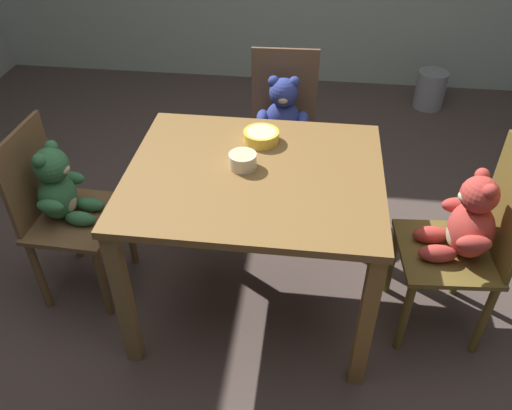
% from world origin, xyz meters
% --- Properties ---
extents(ground_plane, '(5.20, 5.20, 0.04)m').
position_xyz_m(ground_plane, '(0.00, 0.00, -0.02)').
color(ground_plane, '#50413B').
extents(dining_table, '(1.03, 0.87, 0.75)m').
position_xyz_m(dining_table, '(0.00, 0.00, 0.64)').
color(dining_table, brown).
rests_on(dining_table, ground_plane).
extents(teddy_chair_near_right, '(0.42, 0.43, 0.91)m').
position_xyz_m(teddy_chair_near_right, '(0.87, -0.02, 0.54)').
color(teddy_chair_near_right, brown).
rests_on(teddy_chair_near_right, ground_plane).
extents(teddy_chair_near_left, '(0.38, 0.43, 0.86)m').
position_xyz_m(teddy_chair_near_left, '(-0.87, 0.01, 0.53)').
color(teddy_chair_near_left, brown).
rests_on(teddy_chair_near_left, ground_plane).
extents(teddy_chair_far_center, '(0.40, 0.39, 0.90)m').
position_xyz_m(teddy_chair_far_center, '(0.06, 0.79, 0.54)').
color(teddy_chair_far_center, brown).
rests_on(teddy_chair_far_center, ground_plane).
extents(porridge_bowl_yellow_far_center, '(0.16, 0.16, 0.05)m').
position_xyz_m(porridge_bowl_yellow_far_center, '(-0.00, 0.24, 0.77)').
color(porridge_bowl_yellow_far_center, yellow).
rests_on(porridge_bowl_yellow_far_center, dining_table).
extents(porridge_bowl_cream_center, '(0.11, 0.11, 0.06)m').
position_xyz_m(porridge_bowl_cream_center, '(-0.05, 0.03, 0.78)').
color(porridge_bowl_cream_center, beige).
rests_on(porridge_bowl_cream_center, dining_table).
extents(metal_pail, '(0.23, 0.23, 0.29)m').
position_xyz_m(metal_pail, '(1.11, 2.15, 0.14)').
color(metal_pail, '#93969B').
rests_on(metal_pail, ground_plane).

